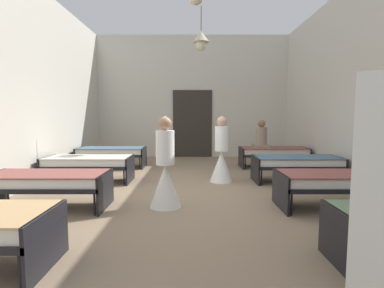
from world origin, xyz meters
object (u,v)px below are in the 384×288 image
Objects in this scene: bed_right_row_2 at (296,163)px; bed_left_row_3 at (111,152)px; nurse_near_aisle at (221,158)px; nurse_mid_aisle at (165,175)px; bed_left_row_1 at (46,181)px; patient_seated_primary at (261,137)px; bed_right_row_1 at (338,181)px; bed_right_row_3 at (272,152)px; bed_left_row_2 at (88,163)px.

bed_left_row_3 is (-4.68, 1.90, 0.00)m from bed_right_row_2.
nurse_near_aisle and nurse_mid_aisle have the same top height.
patient_seated_primary is at bearing 41.44° from bed_left_row_1.
bed_right_row_1 is 3.80m from bed_right_row_3.
bed_left_row_2 is at bearing -90.00° from bed_left_row_3.
nurse_near_aisle reaches higher than bed_right_row_3.
nurse_mid_aisle is (-2.79, -1.83, 0.09)m from bed_right_row_2.
bed_right_row_3 is 0.55m from patient_seated_primary.
nurse_near_aisle is 1.86× the size of patient_seated_primary.
bed_left_row_3 is 1.00× the size of bed_right_row_3.
bed_right_row_3 is (0.00, 1.90, 0.00)m from bed_right_row_2.
patient_seated_primary is (1.34, 1.89, 0.34)m from nurse_near_aisle.
bed_right_row_2 is at bearing -90.00° from bed_right_row_3.
bed_left_row_1 is 3.80m from bed_left_row_3.
bed_left_row_1 is 1.00× the size of bed_right_row_3.
bed_right_row_1 is 2.79m from nurse_mid_aisle.
bed_right_row_1 is 1.00× the size of bed_left_row_2.
bed_right_row_2 is 1.00× the size of bed_left_row_3.
bed_left_row_3 is 4.68m from bed_right_row_3.
bed_left_row_1 is at bearing -90.00° from bed_left_row_2.
nurse_near_aisle is 2.34m from patient_seated_primary.
nurse_near_aisle reaches higher than bed_right_row_2.
bed_left_row_2 is 2.99m from nurse_near_aisle.
bed_left_row_3 is at bearing 90.00° from bed_left_row_2.
nurse_near_aisle reaches higher than bed_right_row_1.
bed_left_row_3 is at bearing 180.00° from bed_right_row_3.
patient_seated_primary is (-0.35, 1.92, 0.43)m from bed_right_row_2.
bed_right_row_1 is 1.00× the size of bed_right_row_3.
bed_left_row_3 is 1.28× the size of nurse_mid_aisle.
patient_seated_primary is (2.44, 3.74, 0.34)m from nurse_mid_aisle.
bed_left_row_2 is at bearing 157.88° from bed_right_row_1.
bed_right_row_2 is 5.05m from bed_left_row_3.
bed_left_row_3 and bed_right_row_3 have the same top height.
bed_left_row_1 is 5.79m from patient_seated_primary.
patient_seated_primary reaches higher than bed_left_row_2.
bed_left_row_2 is at bearing -157.88° from bed_right_row_3.
bed_right_row_2 is at bearing -79.66° from patient_seated_primary.
bed_left_row_3 is at bearing 157.88° from bed_right_row_2.
patient_seated_primary is at bearing 86.92° from nurse_near_aisle.
nurse_mid_aisle is (-2.79, -3.73, 0.09)m from bed_right_row_3.
nurse_near_aisle is (2.99, 0.03, 0.09)m from bed_left_row_2.
nurse_near_aisle is (-1.69, 0.03, 0.09)m from bed_right_row_2.
bed_right_row_3 is (4.68, 1.90, 0.00)m from bed_left_row_2.
nurse_mid_aisle is 4.48m from patient_seated_primary.
patient_seated_primary is (4.33, 1.92, 0.43)m from bed_left_row_2.
bed_left_row_2 is 1.00× the size of bed_left_row_3.
bed_left_row_3 is (0.00, 1.90, 0.00)m from bed_left_row_2.
bed_left_row_1 and bed_left_row_3 have the same top height.
bed_left_row_2 and bed_left_row_3 have the same top height.
bed_right_row_2 is 1.90m from bed_right_row_3.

